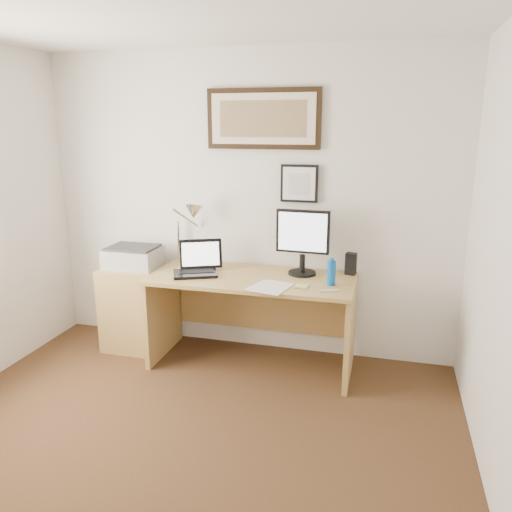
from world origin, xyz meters
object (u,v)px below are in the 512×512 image
(side_cabinet, at_px, (135,308))
(book, at_px, (175,272))
(laptop, at_px, (197,266))
(printer, at_px, (133,257))
(lcd_monitor, at_px, (303,239))
(desk, at_px, (255,301))
(water_bottle, at_px, (331,273))

(side_cabinet, height_order, book, book)
(laptop, bearing_deg, printer, 170.40)
(side_cabinet, bearing_deg, laptop, -6.76)
(book, bearing_deg, lcd_monitor, 12.81)
(book, distance_m, desk, 0.68)
(lcd_monitor, xyz_separation_m, printer, (-1.44, -0.08, -0.22))
(desk, bearing_deg, laptop, -166.27)
(water_bottle, xyz_separation_m, printer, (-1.69, 0.13, -0.02))
(side_cabinet, distance_m, laptop, 0.77)
(side_cabinet, xyz_separation_m, book, (0.45, -0.12, 0.39))
(book, relative_size, lcd_monitor, 0.49)
(water_bottle, height_order, lcd_monitor, lcd_monitor)
(desk, height_order, printer, printer)
(desk, xyz_separation_m, lcd_monitor, (0.37, 0.07, 0.53))
(laptop, bearing_deg, desk, 13.73)
(side_cabinet, distance_m, book, 0.61)
(water_bottle, height_order, laptop, laptop)
(side_cabinet, xyz_separation_m, desk, (1.07, 0.04, 0.15))
(lcd_monitor, bearing_deg, printer, -176.98)
(book, xyz_separation_m, laptop, (0.17, 0.04, 0.05))
(book, relative_size, desk, 0.16)
(book, bearing_deg, water_bottle, 0.79)
(water_bottle, relative_size, printer, 0.42)
(book, distance_m, printer, 0.48)
(desk, relative_size, laptop, 3.83)
(water_bottle, distance_m, printer, 1.70)
(desk, distance_m, lcd_monitor, 0.65)
(printer, bearing_deg, laptop, -9.60)
(side_cabinet, height_order, water_bottle, water_bottle)
(laptop, height_order, printer, laptop)
(printer, bearing_deg, desk, 0.21)
(laptop, bearing_deg, book, -165.80)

